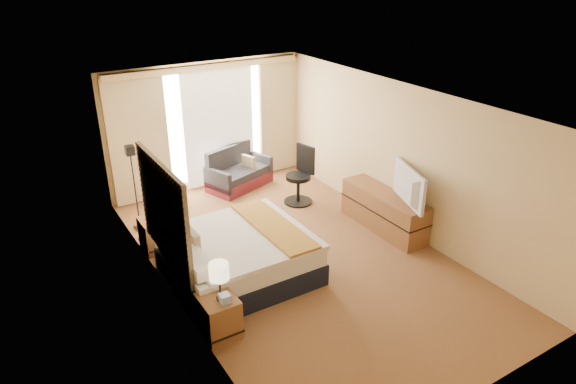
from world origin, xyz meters
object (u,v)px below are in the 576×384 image
bed (238,255)px  lamp_right (151,193)px  lamp_left (219,272)px  desk_chair (300,178)px  loveseat (238,174)px  nightstand_right (156,234)px  floor_lamp (133,171)px  nightstand_left (219,316)px  television (403,186)px  media_dresser (384,211)px

bed → lamp_right: bearing=118.1°
bed → lamp_left: (-0.78, -1.09, 0.60)m
desk_chair → loveseat: bearing=105.0°
desk_chair → lamp_right: size_ratio=1.92×
nightstand_right → floor_lamp: bearing=92.0°
nightstand_right → floor_lamp: (-0.03, 0.85, 0.84)m
nightstand_right → lamp_left: (0.02, -2.54, 0.68)m
nightstand_right → loveseat: (2.32, 1.59, 0.00)m
floor_lamp → loveseat: bearing=17.4°
lamp_right → lamp_left: bearing=-89.9°
nightstand_left → floor_lamp: 3.45m
nightstand_left → television: 3.77m
nightstand_right → desk_chair: size_ratio=0.48×
bed → nightstand_left: bearing=-127.6°
media_dresser → loveseat: bearing=114.4°
floor_lamp → lamp_right: bearing=-86.6°
desk_chair → television: bearing=-87.6°
floor_lamp → bed: bearing=-70.0°
television → bed: bearing=100.3°
nightstand_left → media_dresser: size_ratio=0.31×
desk_chair → bed: bearing=-155.8°
lamp_right → television: (3.63, -1.93, 0.00)m
nightstand_right → loveseat: 2.82m
nightstand_right → loveseat: bearing=34.4°
media_dresser → bed: size_ratio=0.88×
desk_chair → floor_lamp: bearing=155.8°
lamp_right → television: television is taller
nightstand_right → floor_lamp: 1.19m
television → lamp_left: bearing=119.4°
media_dresser → television: size_ratio=1.64×
nightstand_right → television: television is taller
loveseat → floor_lamp: bearing=178.1°
nightstand_right → television: (3.65, -1.90, 0.74)m
nightstand_left → loveseat: loveseat is taller
lamp_left → television: bearing=10.1°
nightstand_right → desk_chair: (3.04, 0.27, 0.24)m
loveseat → lamp_right: lamp_right is taller
media_dresser → television: bearing=-96.3°
media_dresser → loveseat: (-1.38, 3.04, -0.07)m
bed → desk_chair: size_ratio=1.77×
nightstand_left → television: size_ratio=0.50×
floor_lamp → lamp_left: 3.40m
media_dresser → bed: 2.89m
nightstand_left → nightstand_right: bearing=90.0°
lamp_left → floor_lamp: bearing=90.9°
bed → lamp_right: lamp_right is taller
lamp_left → lamp_right: lamp_right is taller
nightstand_left → lamp_right: bearing=89.6°
bed → lamp_right: (-0.79, 1.48, 0.65)m
nightstand_right → desk_chair: bearing=5.0°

